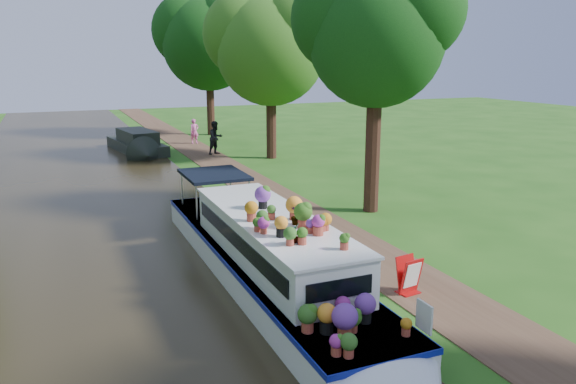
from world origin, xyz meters
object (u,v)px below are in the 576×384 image
at_px(second_boat, 138,144).
at_px(pedestrian_pink, 194,131).
at_px(plant_boat, 273,256).
at_px(sandwich_board, 409,277).
at_px(pedestrian_dark, 216,138).

bearing_deg(second_boat, pedestrian_pink, 18.94).
height_order(second_boat, pedestrian_pink, pedestrian_pink).
bearing_deg(pedestrian_pink, plant_boat, -108.96).
height_order(plant_boat, second_boat, plant_boat).
height_order(sandwich_board, pedestrian_pink, pedestrian_pink).
distance_m(second_boat, pedestrian_pink, 4.54).
relative_size(plant_boat, second_boat, 1.87).
xyz_separation_m(second_boat, pedestrian_dark, (4.15, -2.55, 0.45)).
xyz_separation_m(plant_boat, pedestrian_pink, (4.01, 24.35, -0.01)).
bearing_deg(sandwich_board, second_boat, 87.89).
bearing_deg(plant_boat, pedestrian_dark, 78.09).
distance_m(plant_boat, sandwich_board, 3.35).
bearing_deg(pedestrian_dark, second_boat, 123.68).
bearing_deg(sandwich_board, pedestrian_pink, 78.49).
bearing_deg(pedestrian_dark, plant_boat, -126.62).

